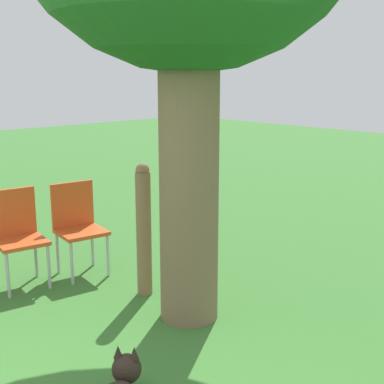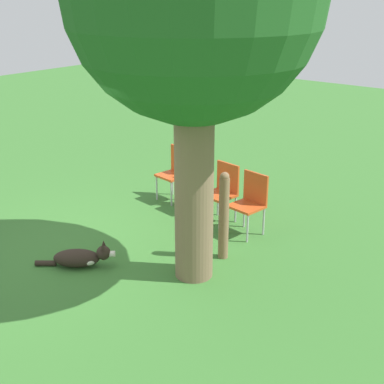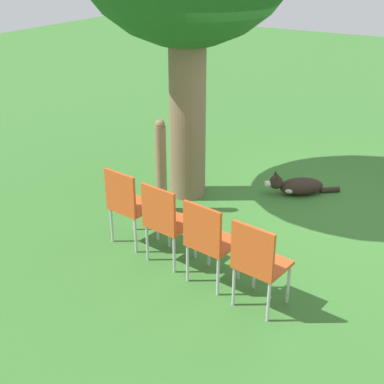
% 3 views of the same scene
% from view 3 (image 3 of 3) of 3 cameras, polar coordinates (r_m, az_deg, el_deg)
% --- Properties ---
extents(ground_plane, '(30.00, 30.00, 0.00)m').
position_cam_3_polar(ground_plane, '(7.09, 10.25, -1.68)').
color(ground_plane, '#38702D').
extents(dog, '(0.72, 0.89, 0.35)m').
position_cam_3_polar(dog, '(7.45, 11.13, 0.65)').
color(dog, '#2D231C').
rests_on(dog, ground_plane).
extents(fence_post, '(0.14, 0.14, 1.22)m').
position_cam_3_polar(fence_post, '(6.67, -3.32, 2.76)').
color(fence_post, '#846647').
rests_on(fence_post, ground_plane).
extents(red_chair_0, '(0.48, 0.50, 0.92)m').
position_cam_3_polar(red_chair_0, '(4.92, 7.06, -7.24)').
color(red_chair_0, '#D14C1E').
rests_on(red_chair_0, ground_plane).
extents(red_chair_1, '(0.48, 0.50, 0.92)m').
position_cam_3_polar(red_chair_1, '(5.23, 1.79, -4.95)').
color(red_chair_1, '#D14C1E').
rests_on(red_chair_1, ground_plane).
extents(red_chair_2, '(0.48, 0.50, 0.92)m').
position_cam_3_polar(red_chair_2, '(5.58, -2.82, -2.89)').
color(red_chair_2, '#D14C1E').
rests_on(red_chair_2, ground_plane).
extents(red_chair_3, '(0.48, 0.50, 0.92)m').
position_cam_3_polar(red_chair_3, '(5.98, -6.84, -1.08)').
color(red_chair_3, '#D14C1E').
rests_on(red_chair_3, ground_plane).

